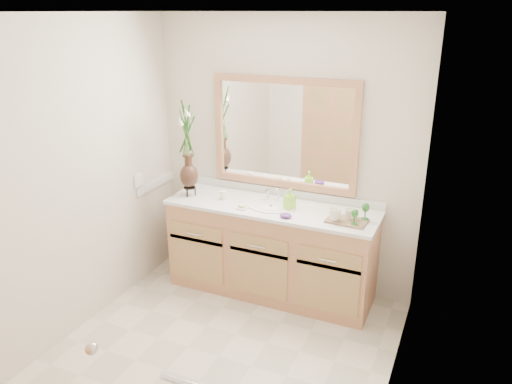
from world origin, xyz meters
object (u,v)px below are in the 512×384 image
at_px(tumbler, 223,195).
at_px(soap_bottle, 290,200).
at_px(tray, 347,221).
at_px(flower_vase, 187,138).

bearing_deg(tumbler, soap_bottle, 3.17).
bearing_deg(soap_bottle, tumbler, -156.53).
distance_m(tumbler, tray, 1.13).
relative_size(flower_vase, tray, 2.53).
distance_m(flower_vase, tumbler, 0.59).
distance_m(flower_vase, soap_bottle, 1.04).
height_order(flower_vase, tumbler, flower_vase).
height_order(soap_bottle, tray, soap_bottle).
relative_size(flower_vase, soap_bottle, 5.02).
xyz_separation_m(flower_vase, soap_bottle, (0.93, 0.07, -0.46)).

